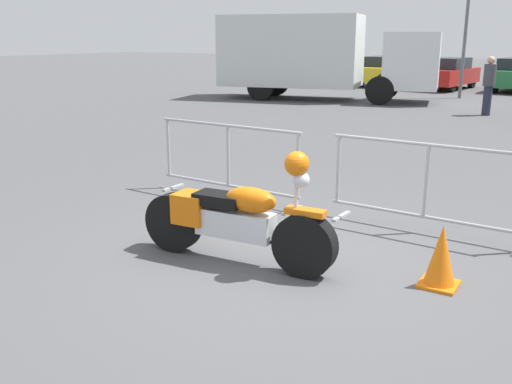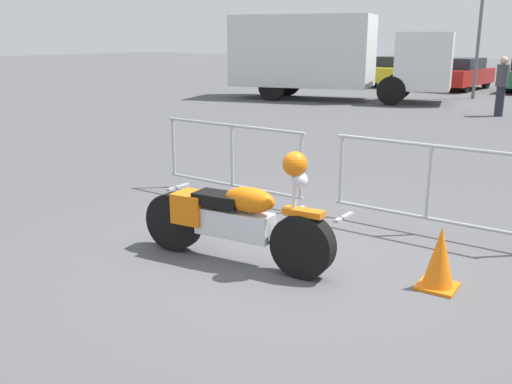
# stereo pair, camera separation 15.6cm
# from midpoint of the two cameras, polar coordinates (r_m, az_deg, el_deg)

# --- Properties ---
(ground_plane) EXTENTS (120.00, 120.00, 0.00)m
(ground_plane) POSITION_cam_midpoint_polar(r_m,az_deg,el_deg) (5.86, 2.23, -7.12)
(ground_plane) COLOR #4C4C4F
(motorcycle) EXTENTS (2.15, 0.37, 1.21)m
(motorcycle) POSITION_cam_midpoint_polar(r_m,az_deg,el_deg) (5.73, -2.88, -2.71)
(motorcycle) COLOR black
(motorcycle) RESTS_ON ground
(crowd_barrier_near) EXTENTS (2.34, 0.54, 1.07)m
(crowd_barrier_near) POSITION_cam_midpoint_polar(r_m,az_deg,el_deg) (7.98, -3.35, 3.14)
(crowd_barrier_near) COLOR #9EA0A5
(crowd_barrier_near) RESTS_ON ground
(crowd_barrier_far) EXTENTS (2.34, 0.54, 1.07)m
(crowd_barrier_far) POSITION_cam_midpoint_polar(r_m,az_deg,el_deg) (6.83, 16.01, 0.48)
(crowd_barrier_far) COLOR #9EA0A5
(crowd_barrier_far) RESTS_ON ground
(box_truck) EXTENTS (8.01, 3.93, 2.98)m
(box_truck) POSITION_cam_midpoint_polar(r_m,az_deg,el_deg) (21.22, 5.73, 13.60)
(box_truck) COLOR silver
(box_truck) RESTS_ON ground
(parked_car_blue) EXTENTS (2.09, 4.24, 1.39)m
(parked_car_blue) POSITION_cam_midpoint_polar(r_m,az_deg,el_deg) (28.63, 6.80, 12.11)
(parked_car_blue) COLOR #284799
(parked_car_blue) RESTS_ON ground
(parked_car_yellow) EXTENTS (2.03, 4.13, 1.35)m
(parked_car_yellow) POSITION_cam_midpoint_polar(r_m,az_deg,el_deg) (27.96, 12.74, 11.74)
(parked_car_yellow) COLOR yellow
(parked_car_yellow) RESTS_ON ground
(parked_car_red) EXTENTS (2.04, 4.14, 1.36)m
(parked_car_red) POSITION_cam_midpoint_polar(r_m,az_deg,el_deg) (26.66, 18.41, 11.20)
(parked_car_red) COLOR #B21E19
(parked_car_red) RESTS_ON ground
(pedestrian) EXTENTS (0.43, 0.43, 1.69)m
(pedestrian) POSITION_cam_midpoint_polar(r_m,az_deg,el_deg) (18.05, 22.03, 10.02)
(pedestrian) COLOR #262838
(pedestrian) RESTS_ON ground
(traffic_cone) EXTENTS (0.34, 0.34, 0.59)m
(traffic_cone) POSITION_cam_midpoint_polar(r_m,az_deg,el_deg) (5.48, 17.23, -6.19)
(traffic_cone) COLOR orange
(traffic_cone) RESTS_ON ground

